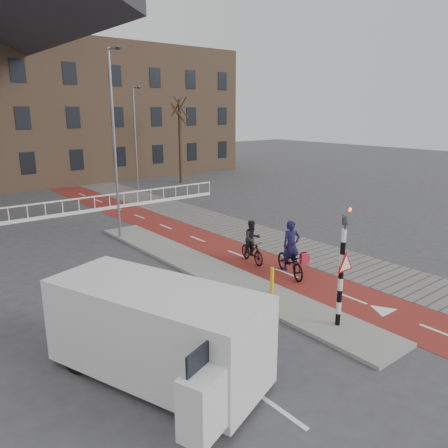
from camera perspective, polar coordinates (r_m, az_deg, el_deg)
ground at (r=15.05m, az=9.80°, el=-9.79°), size 120.00×120.00×0.00m
bike_lane at (r=23.21m, az=-6.34°, el=-0.86°), size 2.50×60.00×0.01m
sidewalk at (r=24.76m, az=-0.88°, el=0.22°), size 3.00×60.00×0.01m
curb_island at (r=17.30m, az=-1.75°, el=-6.05°), size 1.80×16.00×0.12m
traffic_signal at (r=12.71m, az=15.20°, el=-5.08°), size 0.80×0.80×3.68m
bollard at (r=15.01m, az=6.30°, el=-7.33°), size 0.12×0.12×0.92m
cyclist_near at (r=16.87m, az=8.72°, el=-4.34°), size 1.44×2.22×2.15m
cyclist_far at (r=18.10m, az=3.69°, el=-2.79°), size 0.85×1.72×1.80m
van at (r=10.60m, az=-8.82°, el=-13.57°), size 3.79×5.65×2.26m
railing at (r=27.14m, az=-26.27°, el=0.62°), size 28.00×0.10×0.99m
tree_right at (r=38.21m, az=-5.74°, el=10.60°), size 0.28×0.28×7.06m
streetlight_near at (r=21.42m, az=-14.09°, el=9.59°), size 0.12×0.12×8.89m
streetlight_right at (r=35.16m, az=-11.48°, el=10.75°), size 0.12×0.12×7.92m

